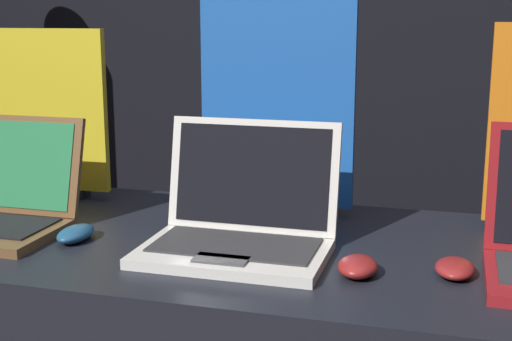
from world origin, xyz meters
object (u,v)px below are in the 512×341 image
Objects in this scene: laptop_middle at (241,221)px; mouse_back at (455,268)px; promo_stand_middle at (277,103)px; promo_stand_front at (49,118)px; mouse_middle at (358,266)px; mouse_front at (76,234)px.

laptop_middle is 3.47× the size of mouse_back.
laptop_middle is at bearing -90.00° from promo_stand_middle.
promo_stand_front is at bearing -179.09° from promo_stand_middle.
mouse_middle is at bearing -56.20° from promo_stand_middle.
mouse_middle is 0.17m from mouse_back.
laptop_middle is (0.34, 0.04, 0.04)m from mouse_front.
promo_stand_front is 1.06m from mouse_back.
promo_stand_front is at bearing 154.96° from laptop_middle.
mouse_front is 0.53m from promo_stand_middle.
promo_stand_middle is (0.34, 0.32, 0.24)m from mouse_front.
mouse_back is (0.41, -0.03, -0.04)m from laptop_middle.
promo_stand_middle is (0.58, 0.01, 0.06)m from promo_stand_front.
laptop_middle is 0.35m from promo_stand_middle.
promo_stand_middle reaches higher than mouse_front.
promo_stand_front reaches higher than mouse_back.
mouse_front is 1.10× the size of mouse_middle.
mouse_middle reaches higher than mouse_back.
promo_stand_middle is (-0.24, 0.36, 0.24)m from mouse_middle.
promo_stand_middle is at bearing 142.30° from mouse_back.
mouse_front is 0.75m from mouse_back.
promo_stand_middle is 0.57m from mouse_back.
mouse_back is at bearing 15.31° from mouse_middle.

